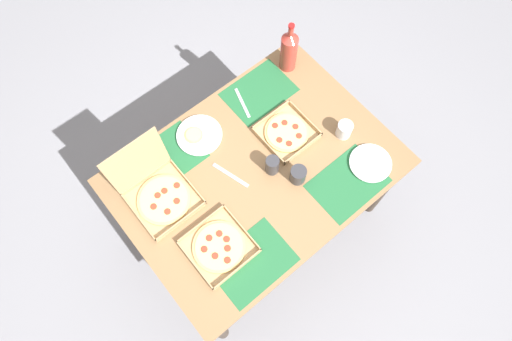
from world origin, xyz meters
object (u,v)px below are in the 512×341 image
object	(u,v)px
cup_spare	(298,175)
cup_red	(344,130)
pizza_box_corner_right	(158,191)
plate_near_right	(370,163)
pizza_box_corner_left	(219,247)
pizza_box_center	(287,133)
plate_near_left	(199,135)
soda_bottle	(289,50)
cup_dark	(139,155)
cup_clear_right	(272,165)

from	to	relation	value
cup_spare	cup_red	distance (m)	0.35
pizza_box_corner_right	plate_near_right	distance (m)	1.05
pizza_box_corner_left	pizza_box_corner_right	size ratio (longest dim) A/B	0.85
cup_red	plate_near_right	bearing A→B (deg)	-93.86
pizza_box_center	plate_near_left	size ratio (longest dim) A/B	1.10
soda_bottle	cup_spare	size ratio (longest dim) A/B	3.51
cup_dark	pizza_box_corner_left	bearing A→B (deg)	-87.45
cup_spare	cup_clear_right	distance (m)	0.13
soda_bottle	cup_clear_right	world-z (taller)	soda_bottle
pizza_box_corner_left	soda_bottle	xyz separation A→B (m)	(0.91, 0.56, 0.12)
pizza_box_corner_left	plate_near_right	distance (m)	0.85
pizza_box_corner_right	cup_red	world-z (taller)	pizza_box_corner_right
plate_near_right	cup_clear_right	distance (m)	0.49
plate_near_left	soda_bottle	bearing A→B (deg)	3.52
pizza_box_center	cup_spare	size ratio (longest dim) A/B	2.79
pizza_box_center	cup_dark	size ratio (longest dim) A/B	2.91
plate_near_left	plate_near_right	world-z (taller)	plate_near_left
soda_bottle	cup_red	size ratio (longest dim) A/B	3.65
pizza_box_corner_right	cup_dark	bearing A→B (deg)	80.73
cup_dark	cup_spare	bearing A→B (deg)	-47.43
pizza_box_corner_left	cup_spare	distance (m)	0.51
cup_red	cup_spare	bearing A→B (deg)	-174.25
pizza_box_center	pizza_box_corner_left	world-z (taller)	same
pizza_box_center	plate_near_right	world-z (taller)	pizza_box_center
pizza_box_corner_right	plate_near_left	size ratio (longest dim) A/B	1.40
pizza_box_center	cup_dark	world-z (taller)	cup_dark
plate_near_left	pizza_box_corner_left	bearing A→B (deg)	-117.77
plate_near_right	cup_spare	distance (m)	0.38
pizza_box_corner_left	plate_near_left	distance (m)	0.59
plate_near_left	cup_red	xyz separation A→B (m)	(0.58, -0.46, 0.03)
pizza_box_corner_right	plate_near_left	xyz separation A→B (m)	(0.34, 0.13, -0.04)
pizza_box_corner_left	cup_dark	world-z (taller)	cup_dark
soda_bottle	plate_near_left	bearing A→B (deg)	-176.48
pizza_box_center	cup_red	bearing A→B (deg)	-39.66
pizza_box_corner_left	cup_dark	bearing A→B (deg)	92.55
pizza_box_corner_left	cup_spare	bearing A→B (deg)	2.86
soda_bottle	cup_clear_right	bearing A→B (deg)	-138.25
plate_near_right	cup_clear_right	size ratio (longest dim) A/B	1.96
pizza_box_center	pizza_box_corner_left	distance (m)	0.67
cup_red	pizza_box_center	bearing A→B (deg)	140.34
pizza_box_corner_right	plate_near_left	world-z (taller)	pizza_box_corner_right
cup_dark	cup_clear_right	world-z (taller)	cup_clear_right
pizza_box_center	cup_spare	xyz separation A→B (m)	(-0.12, -0.22, 0.03)
cup_spare	pizza_box_corner_right	bearing A→B (deg)	147.69
plate_near_left	cup_clear_right	size ratio (longest dim) A/B	2.17
soda_bottle	cup_red	world-z (taller)	soda_bottle
plate_near_left	cup_clear_right	distance (m)	0.42
plate_near_left	soda_bottle	distance (m)	0.65
pizza_box_corner_left	cup_red	xyz separation A→B (m)	(0.85, 0.06, 0.03)
pizza_box_corner_right	plate_near_right	xyz separation A→B (m)	(0.90, -0.53, -0.04)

